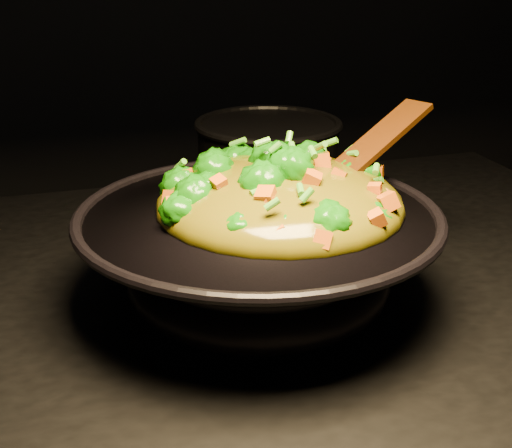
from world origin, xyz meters
name	(u,v)px	position (x,y,z in m)	size (l,w,h in m)	color
wok	(259,260)	(-0.01, -0.03, 0.96)	(0.41, 0.41, 0.11)	black
stir_fry	(280,168)	(0.02, -0.02, 1.06)	(0.29, 0.29, 0.10)	#176B07
spatula	(354,161)	(0.12, -0.01, 1.06)	(0.27, 0.04, 0.01)	#341505
back_pot	(268,159)	(0.12, 0.32, 0.97)	(0.23, 0.23, 0.13)	black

